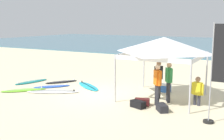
# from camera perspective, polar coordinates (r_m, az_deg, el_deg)

# --- Properties ---
(ground_plane) EXTENTS (80.00, 80.00, 0.00)m
(ground_plane) POSITION_cam_1_polar(r_m,az_deg,el_deg) (13.38, -2.74, -4.95)
(ground_plane) COLOR beige
(sea) EXTENTS (80.00, 36.00, 0.10)m
(sea) POSITION_cam_1_polar(r_m,az_deg,el_deg) (44.50, 20.12, 4.91)
(sea) COLOR teal
(sea) RESTS_ON ground
(canopy_tent) EXTENTS (3.29, 3.29, 2.75)m
(canopy_tent) POSITION_cam_1_polar(r_m,az_deg,el_deg) (12.48, 10.56, 4.96)
(canopy_tent) COLOR #B7B7BC
(canopy_tent) RESTS_ON ground
(surfboard_white) EXTENTS (2.56, 1.81, 0.19)m
(surfboard_white) POSITION_cam_1_polar(r_m,az_deg,el_deg) (14.01, -11.95, -4.33)
(surfboard_white) COLOR white
(surfboard_white) RESTS_ON ground
(surfboard_black) EXTENTS (1.46, 1.79, 0.19)m
(surfboard_black) POSITION_cam_1_polar(r_m,az_deg,el_deg) (16.18, -10.25, -2.37)
(surfboard_black) COLOR black
(surfboard_black) RESTS_ON ground
(surfboard_cyan) EXTENTS (2.23, 1.81, 0.19)m
(surfboard_cyan) POSITION_cam_1_polar(r_m,az_deg,el_deg) (14.91, -4.90, -3.29)
(surfboard_cyan) COLOR #23B2CC
(surfboard_cyan) RESTS_ON ground
(surfboard_lime) EXTENTS (1.91, 1.96, 0.19)m
(surfboard_lime) POSITION_cam_1_polar(r_m,az_deg,el_deg) (14.69, -17.56, -3.92)
(surfboard_lime) COLOR #7AD12D
(surfboard_lime) RESTS_ON ground
(surfboard_teal) EXTENTS (1.01, 2.08, 0.19)m
(surfboard_teal) POSITION_cam_1_polar(r_m,az_deg,el_deg) (16.59, -16.14, -2.30)
(surfboard_teal) COLOR #19847F
(surfboard_teal) RESTS_ON ground
(surfboard_blue) EXTENTS (1.67, 1.72, 0.19)m
(surfboard_blue) POSITION_cam_1_polar(r_m,az_deg,el_deg) (15.13, -12.13, -3.28)
(surfboard_blue) COLOR blue
(surfboard_blue) RESTS_ON ground
(person_orange) EXTENTS (0.40, 0.44, 1.71)m
(person_orange) POSITION_cam_1_polar(r_m,az_deg,el_deg) (11.48, 9.24, -2.48)
(person_orange) COLOR #2D2D33
(person_orange) RESTS_ON ground
(person_black) EXTENTS (0.30, 0.54, 1.71)m
(person_black) POSITION_cam_1_polar(r_m,az_deg,el_deg) (12.56, 9.45, -1.42)
(person_black) COLOR #2D2D33
(person_black) RESTS_ON ground
(person_green) EXTENTS (0.38, 0.47, 1.71)m
(person_green) POSITION_cam_1_polar(r_m,az_deg,el_deg) (12.12, 11.49, -1.90)
(person_green) COLOR #2D2D33
(person_green) RESTS_ON ground
(person_yellow) EXTENTS (0.53, 0.32, 1.20)m
(person_yellow) POSITION_cam_1_polar(r_m,az_deg,el_deg) (12.01, 17.02, -3.87)
(person_yellow) COLOR #383842
(person_yellow) RESTS_ON ground
(banner_flag) EXTENTS (0.60, 0.36, 3.40)m
(banner_flag) POSITION_cam_1_polar(r_m,az_deg,el_deg) (9.85, 20.19, -1.53)
(banner_flag) COLOR #99999E
(banner_flag) RESTS_ON ground
(gear_bag_near_tent) EXTENTS (0.62, 0.67, 0.28)m
(gear_bag_near_tent) POSITION_cam_1_polar(r_m,az_deg,el_deg) (11.03, 10.16, -7.59)
(gear_bag_near_tent) COLOR #232328
(gear_bag_near_tent) RESTS_ON ground
(gear_bag_by_pole) EXTENTS (0.67, 0.49, 0.28)m
(gear_bag_by_pole) POSITION_cam_1_polar(r_m,az_deg,el_deg) (11.35, 5.31, -6.96)
(gear_bag_by_pole) COLOR black
(gear_bag_by_pole) RESTS_ON ground
(gear_bag_on_sand) EXTENTS (0.67, 0.48, 0.28)m
(gear_bag_on_sand) POSITION_cam_1_polar(r_m,az_deg,el_deg) (11.68, 6.16, -6.49)
(gear_bag_on_sand) COLOR #4C1919
(gear_bag_on_sand) RESTS_ON ground
(cooler_box) EXTENTS (0.50, 0.36, 0.39)m
(cooler_box) POSITION_cam_1_polar(r_m,az_deg,el_deg) (13.99, 10.84, -3.63)
(cooler_box) COLOR #2D60B7
(cooler_box) RESTS_ON ground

